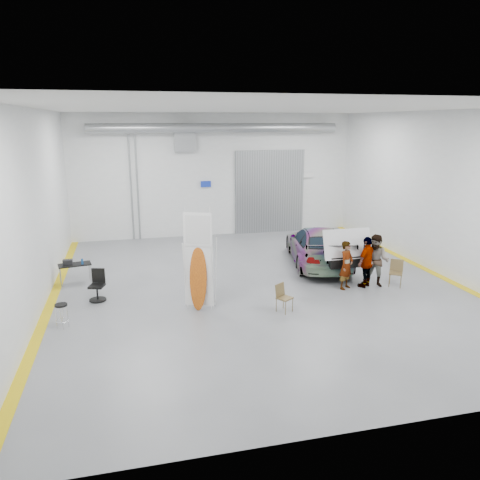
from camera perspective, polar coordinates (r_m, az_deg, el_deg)
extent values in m
plane|color=slate|center=(16.41, 2.34, -5.69)|extent=(16.00, 16.00, 0.00)
cube|color=silver|center=(15.29, -23.70, 3.27)|extent=(0.02, 16.00, 6.00)
cube|color=silver|center=(18.80, 23.50, 5.14)|extent=(0.02, 16.00, 6.00)
cube|color=silver|center=(23.36, -3.02, 7.86)|extent=(14.00, 0.02, 6.00)
cube|color=silver|center=(8.46, 17.59, -4.32)|extent=(14.00, 0.02, 6.00)
cube|color=silver|center=(15.43, 2.57, 15.74)|extent=(14.00, 16.00, 0.02)
cube|color=#94979C|center=(24.07, 3.64, 5.88)|extent=(3.60, 0.12, 4.20)
cube|color=gray|center=(22.92, -6.81, 12.17)|extent=(1.00, 0.50, 1.20)
cylinder|color=gray|center=(22.63, -2.81, 13.49)|extent=(11.90, 0.44, 0.44)
cube|color=#1530B1|center=(23.25, -4.19, 6.82)|extent=(0.50, 0.04, 0.30)
cube|color=white|center=(24.63, 8.16, 7.84)|extent=(0.70, 0.04, 0.25)
cylinder|color=gray|center=(22.96, -12.38, 6.18)|extent=(0.08, 0.08, 5.00)
cylinder|color=gray|center=(22.95, -13.13, 6.14)|extent=(0.08, 0.08, 5.00)
cube|color=gold|center=(16.05, -22.11, -7.23)|extent=(0.30, 16.00, 0.01)
cube|color=gold|center=(19.36, 22.28, -3.63)|extent=(0.30, 16.00, 0.01)
imported|color=white|center=(19.00, 9.51, -0.70)|extent=(3.18, 5.54, 1.51)
imported|color=#856148|center=(16.37, 12.84, -3.00)|extent=(0.73, 0.68, 1.68)
imported|color=slate|center=(16.87, 16.29, -2.43)|extent=(1.13, 1.12, 1.84)
imported|color=brown|center=(16.70, 15.20, -2.60)|extent=(1.11, 0.92, 1.80)
cube|color=white|center=(14.24, -4.70, -4.35)|extent=(0.85, 0.38, 1.92)
ellipsoid|color=orange|center=(14.17, -4.64, -4.66)|extent=(0.59, 0.44, 2.02)
cube|color=white|center=(13.82, -4.81, 1.28)|extent=(0.82, 0.37, 1.01)
cylinder|color=white|center=(14.03, -6.25, -2.39)|extent=(0.03, 0.03, 3.20)
cylinder|color=white|center=(14.13, -3.25, -2.20)|extent=(0.03, 0.03, 3.20)
cube|color=brown|center=(14.24, 5.46, -7.06)|extent=(0.56, 0.55, 0.04)
cube|color=brown|center=(14.32, 5.24, -5.97)|extent=(0.39, 0.30, 0.39)
cube|color=brown|center=(17.18, 18.46, -3.86)|extent=(0.60, 0.59, 0.04)
cube|color=brown|center=(17.27, 18.18, -2.91)|extent=(0.41, 0.33, 0.42)
cylinder|color=black|center=(13.92, -20.99, -7.41)|extent=(0.34, 0.34, 0.05)
torus|color=silver|center=(14.09, -20.82, -9.17)|extent=(0.36, 0.36, 0.02)
cylinder|color=gray|center=(17.53, -21.13, -4.23)|extent=(0.03, 0.03, 0.66)
cylinder|color=gray|center=(17.41, -17.84, -4.06)|extent=(0.03, 0.03, 0.66)
cylinder|color=gray|center=(17.96, -20.96, -3.77)|extent=(0.03, 0.03, 0.66)
cylinder|color=gray|center=(17.85, -17.75, -3.61)|extent=(0.03, 0.03, 0.66)
cube|color=black|center=(17.58, -19.52, -2.84)|extent=(1.18, 0.74, 0.04)
cylinder|color=#174C8F|center=(17.43, -18.68, -2.50)|extent=(0.07, 0.07, 0.20)
cube|color=black|center=(17.62, -20.27, -2.52)|extent=(0.32, 0.20, 0.16)
cylinder|color=black|center=(15.81, -16.94, -6.97)|extent=(0.54, 0.54, 0.04)
cylinder|color=black|center=(15.74, -17.00, -6.19)|extent=(0.06, 0.06, 0.46)
cube|color=black|center=(15.66, -17.07, -5.39)|extent=(0.55, 0.55, 0.07)
cube|color=black|center=(15.77, -17.10, -4.15)|extent=(0.42, 0.18, 0.48)
cube|color=silver|center=(16.74, 12.75, -0.15)|extent=(1.76, 1.07, 0.04)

